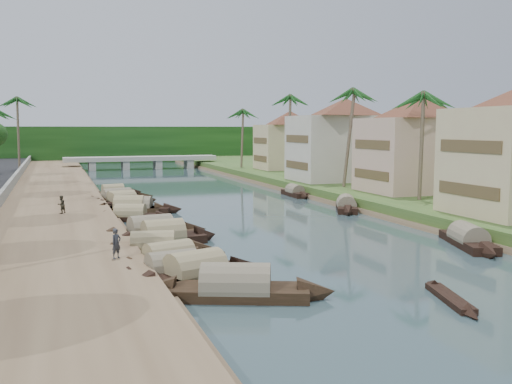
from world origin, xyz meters
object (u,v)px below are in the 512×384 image
object	(u,v)px
sampan_0	(236,289)
person_near	(116,243)
sampan_1	(195,274)
bridge	(142,160)

from	to	relation	value
sampan_0	person_near	size ratio (longest dim) A/B	5.74
sampan_0	sampan_1	world-z (taller)	same
sampan_1	person_near	world-z (taller)	person_near
sampan_1	person_near	distance (m)	4.93
sampan_0	sampan_1	distance (m)	3.38
sampan_0	person_near	distance (m)	8.03
sampan_1	bridge	bearing A→B (deg)	65.25
bridge	person_near	xyz separation A→B (m)	(-12.49, -77.21, -0.11)
bridge	sampan_1	distance (m)	80.98
person_near	sampan_0	bearing A→B (deg)	-90.63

